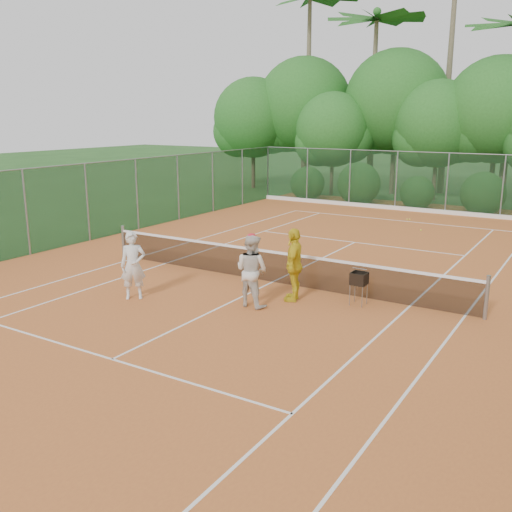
{
  "coord_description": "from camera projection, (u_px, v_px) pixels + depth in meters",
  "views": [
    {
      "loc": [
        8.06,
        -13.92,
        4.8
      ],
      "look_at": [
        0.19,
        -1.2,
        1.1
      ],
      "focal_mm": 40.0,
      "sensor_mm": 36.0,
      "label": 1
    }
  ],
  "objects": [
    {
      "name": "tropical_treeline",
      "position": [
        478.0,
        110.0,
        31.5
      ],
      "size": [
        32.1,
        8.49,
        15.03
      ],
      "color": "brown",
      "rests_on": "ground"
    },
    {
      "name": "clay_court",
      "position": [
        272.0,
        283.0,
        16.76
      ],
      "size": [
        18.0,
        36.0,
        0.02
      ],
      "primitive_type": "cube",
      "color": "#BC642B",
      "rests_on": "ground"
    },
    {
      "name": "court_markings",
      "position": [
        272.0,
        282.0,
        16.76
      ],
      "size": [
        11.03,
        23.83,
        0.01
      ],
      "color": "white",
      "rests_on": "clay_court"
    },
    {
      "name": "stray_ball_c",
      "position": [
        421.0,
        230.0,
        24.23
      ],
      "size": [
        0.07,
        0.07,
        0.07
      ],
      "primitive_type": "sphere",
      "color": "#D4EB36",
      "rests_on": "clay_court"
    },
    {
      "name": "player_center_grp",
      "position": [
        252.0,
        270.0,
        14.5
      ],
      "size": [
        0.98,
        0.8,
        1.91
      ],
      "color": "beige",
      "rests_on": "clay_court"
    },
    {
      "name": "fence_left",
      "position": [
        26.0,
        213.0,
        19.75
      ],
      "size": [
        0.07,
        33.07,
        3.0
      ],
      "color": "#19381E",
      "rests_on": "clay_court"
    },
    {
      "name": "ball_hopper",
      "position": [
        359.0,
        279.0,
        14.63
      ],
      "size": [
        0.38,
        0.38,
        0.87
      ],
      "rotation": [
        0.0,
        0.0,
        -0.32
      ],
      "color": "gray",
      "rests_on": "clay_court"
    },
    {
      "name": "stray_ball_b",
      "position": [
        407.0,
        219.0,
        26.74
      ],
      "size": [
        0.07,
        0.07,
        0.07
      ],
      "primitive_type": "sphere",
      "color": "#CCE034",
      "rests_on": "clay_court"
    },
    {
      "name": "tennis_net",
      "position": [
        272.0,
        266.0,
        16.63
      ],
      "size": [
        11.97,
        0.1,
        1.1
      ],
      "color": "gray",
      "rests_on": "clay_court"
    },
    {
      "name": "player_yellow",
      "position": [
        294.0,
        265.0,
        14.94
      ],
      "size": [
        0.78,
        1.23,
        1.95
      ],
      "primitive_type": "imported",
      "rotation": [
        0.0,
        0.0,
        -1.28
      ],
      "color": "yellow",
      "rests_on": "clay_court"
    },
    {
      "name": "stray_ball_a",
      "position": [
        410.0,
        219.0,
        26.77
      ],
      "size": [
        0.07,
        0.07,
        0.07
      ],
      "primitive_type": "sphere",
      "color": "#CCDC33",
      "rests_on": "clay_court"
    },
    {
      "name": "ground",
      "position": [
        272.0,
        283.0,
        16.76
      ],
      "size": [
        120.0,
        120.0,
        0.0
      ],
      "primitive_type": "plane",
      "color": "#214B1B",
      "rests_on": "ground"
    },
    {
      "name": "fence_back",
      "position": [
        421.0,
        182.0,
        28.78
      ],
      "size": [
        18.07,
        0.07,
        3.0
      ],
      "color": "#19381E",
      "rests_on": "clay_court"
    },
    {
      "name": "player_white",
      "position": [
        133.0,
        266.0,
        15.1
      ],
      "size": [
        0.79,
        0.76,
        1.82
      ],
      "primitive_type": "imported",
      "rotation": [
        0.0,
        0.0,
        0.71
      ],
      "color": "silver",
      "rests_on": "clay_court"
    }
  ]
}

